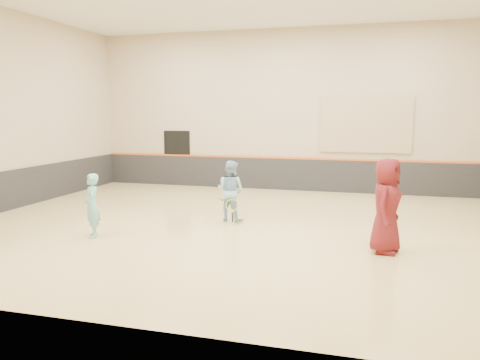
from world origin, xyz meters
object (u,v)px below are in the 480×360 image
(girl, at_px, (92,206))
(instructor, at_px, (230,191))
(young_man, at_px, (386,206))
(spare_racket, at_px, (221,198))

(girl, bearing_deg, instructor, 101.18)
(young_man, bearing_deg, instructor, 77.72)
(instructor, height_order, spare_racket, instructor)
(instructor, distance_m, spare_racket, 3.38)
(girl, height_order, instructor, instructor)
(girl, bearing_deg, spare_racket, 133.58)
(young_man, distance_m, spare_racket, 7.29)
(girl, height_order, spare_racket, girl)
(instructor, height_order, young_man, young_man)
(girl, xyz_separation_m, young_man, (6.64, 0.56, 0.24))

